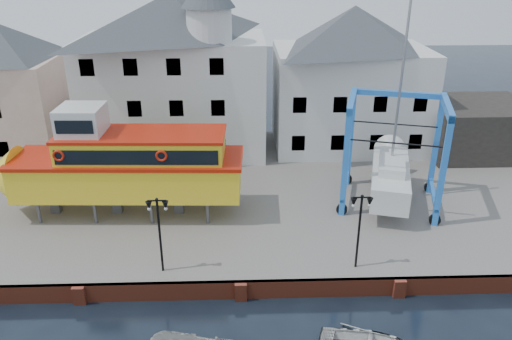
{
  "coord_description": "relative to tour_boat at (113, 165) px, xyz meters",
  "views": [
    {
      "loc": [
        0.06,
        -20.3,
        16.23
      ],
      "look_at": [
        1.0,
        7.0,
        4.0
      ],
      "focal_mm": 35.0,
      "sensor_mm": 36.0,
      "label": 1
    }
  ],
  "objects": [
    {
      "name": "ground",
      "position": [
        7.63,
        -7.54,
        -4.24
      ],
      "size": [
        140.0,
        140.0,
        0.0
      ],
      "primitive_type": "plane",
      "color": "black",
      "rests_on": "ground"
    },
    {
      "name": "hardstanding",
      "position": [
        7.63,
        3.46,
        -3.74
      ],
      "size": [
        44.0,
        22.0,
        1.0
      ],
      "primitive_type": "cube",
      "color": "#645D55",
      "rests_on": "ground"
    },
    {
      "name": "quay_wall",
      "position": [
        7.63,
        -7.44,
        -3.74
      ],
      "size": [
        44.0,
        0.47,
        1.0
      ],
      "color": "maroon",
      "rests_on": "ground"
    },
    {
      "name": "building_pink",
      "position": [
        -10.37,
        10.46,
        1.91
      ],
      "size": [
        8.0,
        7.0,
        10.3
      ],
      "color": "tan",
      "rests_on": "hardstanding"
    },
    {
      "name": "building_white_main",
      "position": [
        2.76,
        10.85,
        3.1
      ],
      "size": [
        14.0,
        8.3,
        14.0
      ],
      "color": "silver",
      "rests_on": "hardstanding"
    },
    {
      "name": "building_white_right",
      "position": [
        16.63,
        11.45,
        2.36
      ],
      "size": [
        12.0,
        8.0,
        11.2
      ],
      "color": "silver",
      "rests_on": "hardstanding"
    },
    {
      "name": "shed_dark",
      "position": [
        26.63,
        9.46,
        -1.24
      ],
      "size": [
        8.0,
        7.0,
        4.0
      ],
      "primitive_type": "cube",
      "color": "black",
      "rests_on": "hardstanding"
    },
    {
      "name": "lamp_post_left",
      "position": [
        3.63,
        -6.34,
        -0.07
      ],
      "size": [
        1.12,
        0.32,
        4.2
      ],
      "color": "black",
      "rests_on": "hardstanding"
    },
    {
      "name": "lamp_post_right",
      "position": [
        13.63,
        -6.34,
        -0.07
      ],
      "size": [
        1.12,
        0.32,
        4.2
      ],
      "color": "black",
      "rests_on": "hardstanding"
    },
    {
      "name": "tour_boat",
      "position": [
        0.0,
        0.0,
        0.0
      ],
      "size": [
        15.92,
        4.35,
        6.88
      ],
      "rotation": [
        0.0,
        0.0,
        -0.04
      ],
      "color": "#59595E",
      "rests_on": "hardstanding"
    },
    {
      "name": "travel_lift",
      "position": [
        17.45,
        1.45,
        -1.02
      ],
      "size": [
        7.26,
        9.07,
        13.28
      ],
      "rotation": [
        0.0,
        0.0,
        -0.27
      ],
      "color": "blue",
      "rests_on": "hardstanding"
    }
  ]
}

